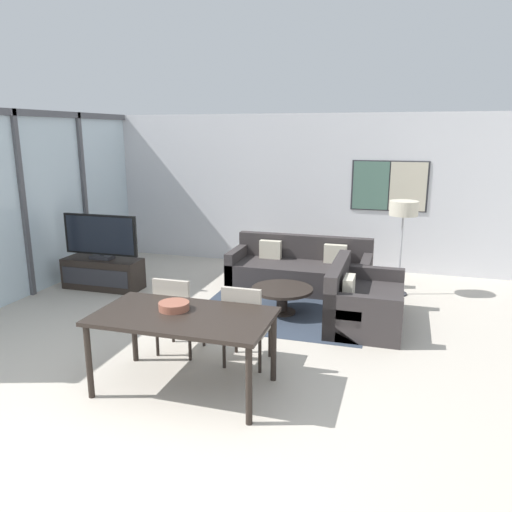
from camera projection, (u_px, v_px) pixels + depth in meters
The scene contains 14 objects.
ground_plane at pixel (140, 447), 4.02m from camera, with size 24.00×24.00×0.00m, color beige.
wall_back at pixel (301, 191), 9.25m from camera, with size 8.20×0.09×2.80m.
window_wall_left at pixel (21, 197), 7.44m from camera, with size 0.07×6.01×2.80m.
area_rug at pixel (282, 313), 7.01m from camera, with size 2.38×1.78×0.01m.
tv_console at pixel (103, 273), 8.07m from camera, with size 1.28×0.48×0.49m.
television at pixel (100, 237), 7.92m from camera, with size 1.29×0.20×0.72m.
sofa_main at pixel (300, 271), 8.11m from camera, with size 2.24×0.93×0.81m.
sofa_side at pixel (360, 304), 6.58m from camera, with size 0.93×1.49×0.81m.
coffee_table at pixel (282, 294), 6.94m from camera, with size 0.86×0.86×0.37m.
dining_table at pixel (183, 322), 4.78m from camera, with size 1.70×0.95×0.78m.
dining_chair_left at pixel (177, 312), 5.61m from camera, with size 0.46×0.46×0.92m.
dining_chair_centre at pixel (245, 322), 5.32m from camera, with size 0.46×0.46×0.92m.
fruit_bowl at pixel (174, 305), 4.88m from camera, with size 0.30×0.30×0.08m.
floor_lamp at pixel (404, 213), 7.51m from camera, with size 0.43×0.43×1.47m.
Camera 1 is at (1.91, -3.11, 2.47)m, focal length 35.00 mm.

